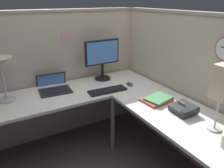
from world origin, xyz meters
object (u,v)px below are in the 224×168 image
object	(u,v)px
laptop	(54,87)
desk_lamp_paper	(223,84)
desk_lamp_dome	(0,66)
office_phone	(184,109)
monitor	(102,57)
keyboard	(108,90)
book_stack	(157,99)
computer_mouse	(130,84)

from	to	relation	value
laptop	desk_lamp_paper	distance (m)	1.73
desk_lamp_dome	office_phone	bearing A→B (deg)	-38.55
office_phone	desk_lamp_dome	bearing A→B (deg)	141.45
monitor	keyboard	distance (m)	0.49
laptop	book_stack	bearing A→B (deg)	-45.99
monitor	book_stack	world-z (taller)	monitor
laptop	desk_lamp_dome	size ratio (longest dim) A/B	0.92
office_phone	computer_mouse	bearing A→B (deg)	93.20
desk_lamp_dome	desk_lamp_paper	world-z (taller)	desk_lamp_paper
keyboard	desk_lamp_paper	bearing A→B (deg)	-67.70
book_stack	desk_lamp_paper	size ratio (longest dim) A/B	0.59
desk_lamp_dome	desk_lamp_paper	distance (m)	1.95
office_phone	desk_lamp_paper	distance (m)	0.46
monitor	office_phone	bearing A→B (deg)	-78.93
desk_lamp_dome	office_phone	world-z (taller)	desk_lamp_dome
keyboard	desk_lamp_paper	distance (m)	1.19
monitor	laptop	xyz separation A→B (m)	(-0.63, -0.00, -0.27)
desk_lamp_dome	book_stack	bearing A→B (deg)	-30.73
computer_mouse	desk_lamp_dome	distance (m)	1.38
office_phone	book_stack	xyz separation A→B (m)	(-0.05, 0.30, -0.02)
office_phone	book_stack	distance (m)	0.30
laptop	computer_mouse	distance (m)	0.88
keyboard	desk_lamp_dome	bearing A→B (deg)	165.74
computer_mouse	desk_lamp_paper	size ratio (longest dim) A/B	0.20
monitor	desk_lamp_dome	xyz separation A→B (m)	(-1.13, -0.07, 0.07)
book_stack	desk_lamp_paper	bearing A→B (deg)	-84.56
keyboard	monitor	bearing A→B (deg)	73.43
computer_mouse	desk_lamp_dome	xyz separation A→B (m)	(-1.31, 0.28, 0.35)
monitor	laptop	distance (m)	0.69
office_phone	desk_lamp_paper	xyz separation A→B (m)	(0.01, -0.31, 0.35)
keyboard	computer_mouse	size ratio (longest dim) A/B	4.13
computer_mouse	monitor	bearing A→B (deg)	117.24
monitor	computer_mouse	distance (m)	0.48
desk_lamp_paper	office_phone	bearing A→B (deg)	92.30
book_stack	desk_lamp_paper	world-z (taller)	desk_lamp_paper
monitor	laptop	bearing A→B (deg)	-179.76
office_phone	desk_lamp_paper	size ratio (longest dim) A/B	0.41
computer_mouse	desk_lamp_paper	world-z (taller)	desk_lamp_paper
keyboard	desk_lamp_dome	distance (m)	1.10
book_stack	monitor	bearing A→B (deg)	101.94
laptop	computer_mouse	world-z (taller)	laptop
monitor	desk_lamp_paper	size ratio (longest dim) A/B	0.94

